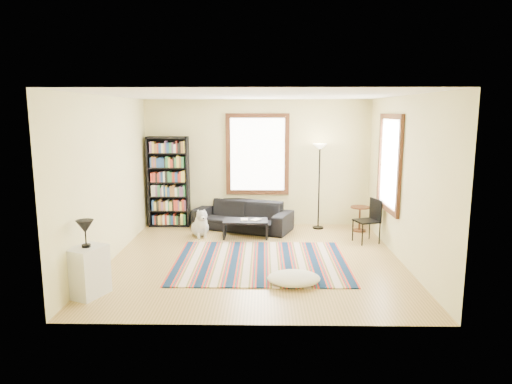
{
  "coord_description": "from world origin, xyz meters",
  "views": [
    {
      "loc": [
        0.13,
        -7.63,
        2.54
      ],
      "look_at": [
        0.0,
        0.5,
        1.1
      ],
      "focal_mm": 32.0,
      "sensor_mm": 36.0,
      "label": 1
    }
  ],
  "objects_px": {
    "side_table": "(360,219)",
    "white_cabinet": "(88,271)",
    "sofa": "(243,215)",
    "folding_chair": "(366,221)",
    "floor_cushion": "(294,278)",
    "coffee_table": "(246,229)",
    "dog": "(200,223)",
    "bookshelf": "(169,182)",
    "floor_lamp": "(319,187)"
  },
  "relations": [
    {
      "from": "bookshelf",
      "to": "dog",
      "type": "distance_m",
      "value": 1.36
    },
    {
      "from": "sofa",
      "to": "floor_lamp",
      "type": "distance_m",
      "value": 1.78
    },
    {
      "from": "folding_chair",
      "to": "coffee_table",
      "type": "bearing_deg",
      "value": 152.87
    },
    {
      "from": "floor_cushion",
      "to": "coffee_table",
      "type": "bearing_deg",
      "value": 107.5
    },
    {
      "from": "folding_chair",
      "to": "white_cabinet",
      "type": "xyz_separation_m",
      "value": [
        -4.45,
        -2.7,
        -0.08
      ]
    },
    {
      "from": "bookshelf",
      "to": "white_cabinet",
      "type": "bearing_deg",
      "value": -94.79
    },
    {
      "from": "side_table",
      "to": "dog",
      "type": "height_order",
      "value": "dog"
    },
    {
      "from": "coffee_table",
      "to": "dog",
      "type": "xyz_separation_m",
      "value": [
        -0.94,
        0.07,
        0.11
      ]
    },
    {
      "from": "bookshelf",
      "to": "floor_lamp",
      "type": "distance_m",
      "value": 3.32
    },
    {
      "from": "side_table",
      "to": "bookshelf",
      "type": "bearing_deg",
      "value": 174.59
    },
    {
      "from": "sofa",
      "to": "bookshelf",
      "type": "bearing_deg",
      "value": -168.34
    },
    {
      "from": "folding_chair",
      "to": "white_cabinet",
      "type": "bearing_deg",
      "value": -167.78
    },
    {
      "from": "folding_chair",
      "to": "bookshelf",
      "type": "bearing_deg",
      "value": 144.06
    },
    {
      "from": "coffee_table",
      "to": "dog",
      "type": "bearing_deg",
      "value": 175.87
    },
    {
      "from": "coffee_table",
      "to": "floor_cushion",
      "type": "distance_m",
      "value": 2.72
    },
    {
      "from": "sofa",
      "to": "coffee_table",
      "type": "height_order",
      "value": "sofa"
    },
    {
      "from": "sofa",
      "to": "side_table",
      "type": "relative_size",
      "value": 3.9
    },
    {
      "from": "white_cabinet",
      "to": "floor_lamp",
      "type": "bearing_deg",
      "value": 69.23
    },
    {
      "from": "bookshelf",
      "to": "floor_lamp",
      "type": "bearing_deg",
      "value": -2.94
    },
    {
      "from": "floor_lamp",
      "to": "side_table",
      "type": "relative_size",
      "value": 3.44
    },
    {
      "from": "white_cabinet",
      "to": "floor_cushion",
      "type": "bearing_deg",
      "value": 31.93
    },
    {
      "from": "coffee_table",
      "to": "floor_cushion",
      "type": "relative_size",
      "value": 1.14
    },
    {
      "from": "side_table",
      "to": "white_cabinet",
      "type": "distance_m",
      "value": 5.74
    },
    {
      "from": "sofa",
      "to": "side_table",
      "type": "xyz_separation_m",
      "value": [
        2.52,
        -0.12,
        -0.04
      ]
    },
    {
      "from": "bookshelf",
      "to": "folding_chair",
      "type": "height_order",
      "value": "bookshelf"
    },
    {
      "from": "coffee_table",
      "to": "side_table",
      "type": "xyz_separation_m",
      "value": [
        2.43,
        0.52,
        0.09
      ]
    },
    {
      "from": "floor_cushion",
      "to": "floor_lamp",
      "type": "bearing_deg",
      "value": 77.28
    },
    {
      "from": "sofa",
      "to": "folding_chair",
      "type": "bearing_deg",
      "value": -0.74
    },
    {
      "from": "folding_chair",
      "to": "floor_cushion",
      "type": "bearing_deg",
      "value": -143.76
    },
    {
      "from": "bookshelf",
      "to": "floor_cushion",
      "type": "relative_size",
      "value": 2.53
    },
    {
      "from": "floor_lamp",
      "to": "side_table",
      "type": "height_order",
      "value": "floor_lamp"
    },
    {
      "from": "side_table",
      "to": "white_cabinet",
      "type": "xyz_separation_m",
      "value": [
        -4.5,
        -3.56,
        0.08
      ]
    },
    {
      "from": "floor_cushion",
      "to": "white_cabinet",
      "type": "distance_m",
      "value": 2.93
    },
    {
      "from": "bookshelf",
      "to": "side_table",
      "type": "relative_size",
      "value": 3.7
    },
    {
      "from": "sofa",
      "to": "folding_chair",
      "type": "xyz_separation_m",
      "value": [
        2.47,
        -0.98,
        0.12
      ]
    },
    {
      "from": "coffee_table",
      "to": "folding_chair",
      "type": "distance_m",
      "value": 2.42
    },
    {
      "from": "white_cabinet",
      "to": "dog",
      "type": "relative_size",
      "value": 1.22
    },
    {
      "from": "bookshelf",
      "to": "floor_cushion",
      "type": "xyz_separation_m",
      "value": [
        2.56,
        -3.51,
        -0.9
      ]
    },
    {
      "from": "sofa",
      "to": "folding_chair",
      "type": "relative_size",
      "value": 2.45
    },
    {
      "from": "bookshelf",
      "to": "white_cabinet",
      "type": "xyz_separation_m",
      "value": [
        -0.33,
        -3.95,
        -0.65
      ]
    },
    {
      "from": "folding_chair",
      "to": "dog",
      "type": "xyz_separation_m",
      "value": [
        -3.32,
        0.41,
        -0.14
      ]
    },
    {
      "from": "side_table",
      "to": "coffee_table",
      "type": "bearing_deg",
      "value": -167.94
    },
    {
      "from": "sofa",
      "to": "bookshelf",
      "type": "xyz_separation_m",
      "value": [
        -1.65,
        0.27,
        0.69
      ]
    },
    {
      "from": "floor_cushion",
      "to": "bookshelf",
      "type": "bearing_deg",
      "value": 126.1
    },
    {
      "from": "floor_cushion",
      "to": "folding_chair",
      "type": "relative_size",
      "value": 0.92
    },
    {
      "from": "bookshelf",
      "to": "side_table",
      "type": "xyz_separation_m",
      "value": [
        4.17,
        -0.39,
        -0.73
      ]
    },
    {
      "from": "coffee_table",
      "to": "floor_cushion",
      "type": "xyz_separation_m",
      "value": [
        0.82,
        -2.59,
        -0.08
      ]
    },
    {
      "from": "folding_chair",
      "to": "dog",
      "type": "height_order",
      "value": "folding_chair"
    },
    {
      "from": "sofa",
      "to": "coffee_table",
      "type": "xyz_separation_m",
      "value": [
        0.09,
        -0.64,
        -0.13
      ]
    },
    {
      "from": "sofa",
      "to": "floor_lamp",
      "type": "bearing_deg",
      "value": 24.4
    }
  ]
}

